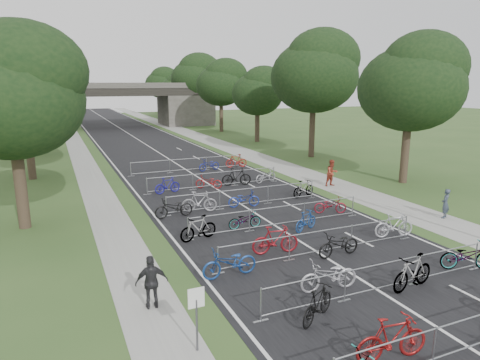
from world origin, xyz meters
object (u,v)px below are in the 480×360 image
at_px(park_sign, 196,308).
at_px(pedestrian_a, 445,204).
at_px(overpass_bridge, 117,105).
at_px(pedestrian_c, 152,282).
at_px(pedestrian_b, 332,173).
at_px(bike_1, 392,339).

relative_size(park_sign, pedestrian_a, 1.16).
xyz_separation_m(overpass_bridge, pedestrian_c, (-7.40, -59.28, -2.66)).
height_order(park_sign, pedestrian_b, pedestrian_b).
bearing_deg(bike_1, pedestrian_c, 52.10).
xyz_separation_m(overpass_bridge, bike_1, (-2.36, -64.42, -2.91)).
bearing_deg(pedestrian_a, pedestrian_b, -109.59).
relative_size(bike_1, pedestrian_a, 1.32).
height_order(overpass_bridge, park_sign, overpass_bridge).
height_order(bike_1, pedestrian_b, pedestrian_b).
distance_m(pedestrian_a, pedestrian_b, 8.50).
relative_size(pedestrian_b, pedestrian_c, 1.05).
bearing_deg(pedestrian_c, pedestrian_b, -136.43).
bearing_deg(park_sign, pedestrian_a, 20.15).
distance_m(bike_1, pedestrian_b, 19.34).
distance_m(overpass_bridge, pedestrian_a, 57.02).
bearing_deg(bike_1, overpass_bridge, 5.54).
bearing_deg(pedestrian_c, overpass_bridge, -90.80).
xyz_separation_m(overpass_bridge, park_sign, (-6.80, -62.00, -2.27)).
bearing_deg(pedestrian_a, overpass_bridge, -108.83).
relative_size(overpass_bridge, pedestrian_b, 16.78).
relative_size(park_sign, pedestrian_b, 0.99).
relative_size(park_sign, pedestrian_c, 1.04).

